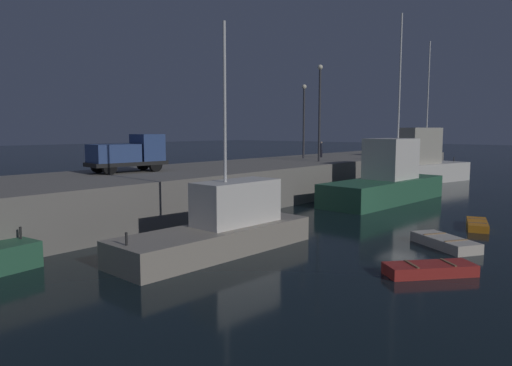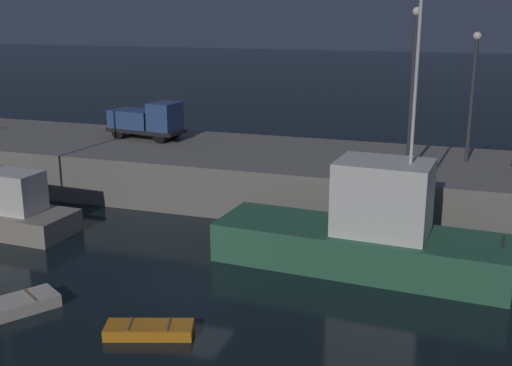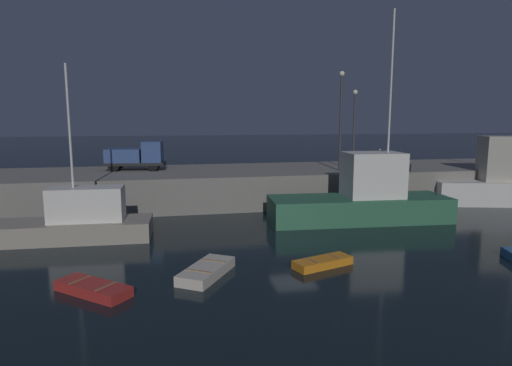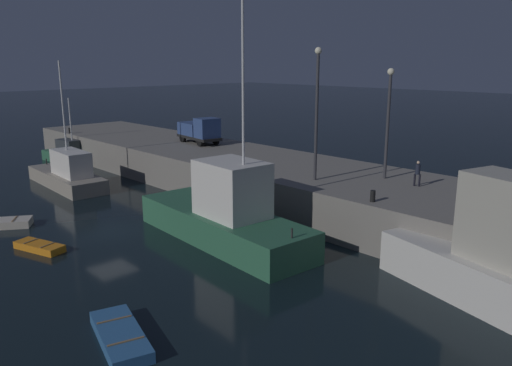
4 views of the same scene
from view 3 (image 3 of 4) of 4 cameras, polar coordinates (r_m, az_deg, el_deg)
ground_plane at (r=25.48m, az=5.02°, el=-7.79°), size 320.00×320.00×0.00m
pier_quay at (r=37.75m, az=-0.68°, el=-0.23°), size 62.24×9.93×2.76m
fishing_trawler_red at (r=41.90m, az=30.75°, el=0.13°), size 13.15×6.50×14.51m
fishing_boat_blue at (r=31.02m, az=14.03°, el=-2.03°), size 12.77×4.57×14.38m
fishing_boat_orange at (r=27.74m, az=-23.25°, el=-4.78°), size 10.06×3.39×10.25m
dinghy_orange_near at (r=20.23m, az=-6.60°, el=-11.53°), size 2.99×3.63×0.51m
rowboat_white_mid at (r=19.45m, az=-20.86°, el=-12.96°), size 3.36×3.12×0.48m
rowboat_blue_far at (r=21.57m, az=8.85°, el=-10.39°), size 3.20×1.94×0.44m
lamp_post_west at (r=37.05m, az=11.21°, el=9.06°), size 0.44×0.44×8.28m
lamp_post_east at (r=41.51m, az=12.94°, el=8.04°), size 0.44×0.44×7.03m
utility_truck at (r=38.09m, az=-15.57°, el=3.48°), size 5.24×2.55×2.46m
dockworker at (r=42.40m, az=16.14°, el=3.50°), size 0.41×0.35×1.56m
bollard_central at (r=38.23m, az=19.72°, el=1.94°), size 0.28×0.28×0.63m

